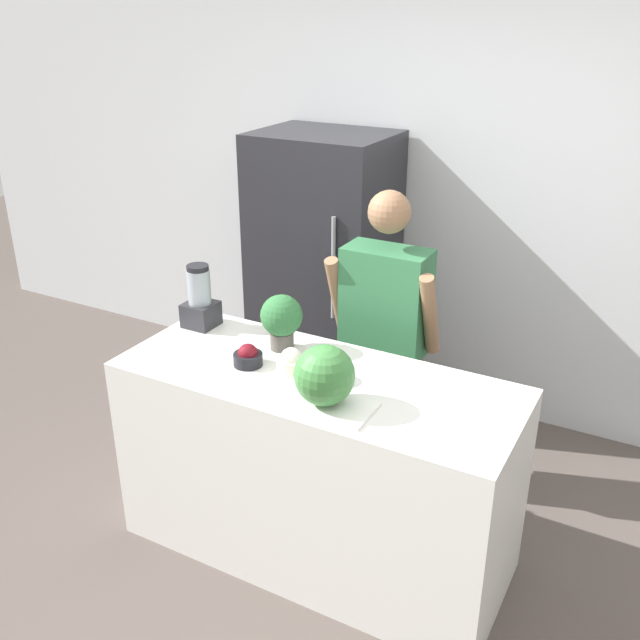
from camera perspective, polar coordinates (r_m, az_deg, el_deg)
ground_plane at (r=3.38m, az=-3.38°, el=-21.14°), size 14.00×14.00×0.00m
wall_back at (r=4.38m, az=10.55°, el=9.15°), size 8.00×0.06×2.60m
counter_island at (r=3.31m, az=-0.30°, el=-11.63°), size 1.76×0.70×0.94m
refrigerator at (r=4.45m, az=0.29°, el=3.82°), size 0.80×0.65×1.72m
person at (r=3.66m, az=5.14°, el=-1.72°), size 0.57×0.26×1.60m
cutting_board at (r=2.84m, az=0.56°, el=-6.80°), size 0.38×0.22×0.01m
watermelon at (r=2.78m, az=0.36°, el=-4.44°), size 0.24×0.24×0.24m
bowl_cherries at (r=3.15m, az=-5.79°, el=-2.94°), size 0.13×0.13×0.10m
bowl_cream at (r=3.08m, az=-2.30°, el=-3.38°), size 0.13×0.13×0.11m
bowl_small_blue at (r=3.01m, az=0.55°, el=-4.19°), size 0.11×0.11×0.07m
blender at (r=3.52m, az=-9.58°, el=1.56°), size 0.15×0.15×0.32m
potted_plant at (r=3.24m, az=-3.10°, el=0.12°), size 0.19×0.19×0.26m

